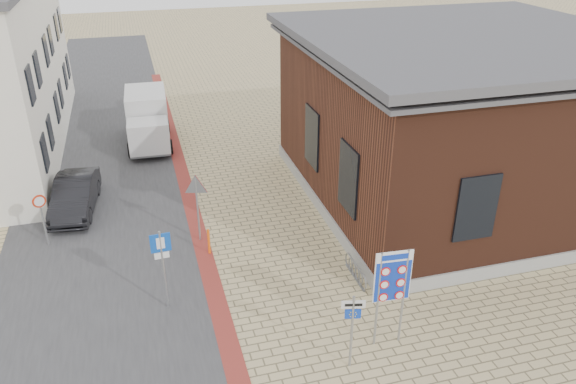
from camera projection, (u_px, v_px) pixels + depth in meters
ground at (298, 336)px, 16.20m from camera, size 120.00×120.00×0.00m
road_strip at (104, 157)px, 27.72m from camera, size 7.00×60.00×0.02m
curb_strip at (188, 193)px, 24.28m from camera, size 0.60×40.00×0.02m
brick_building at (461, 116)px, 22.80m from camera, size 13.00×13.00×6.80m
bike_rack at (355, 271)px, 18.61m from camera, size 0.08×1.80×0.60m
sedan at (75, 195)px, 22.61m from camera, size 1.90×4.34×1.39m
box_truck at (148, 119)px, 28.78m from camera, size 2.29×5.08×2.62m
border_sign at (393, 278)px, 14.98m from camera, size 1.04×0.13×3.05m
essen_sign at (352, 321)px, 14.47m from camera, size 0.61×0.18×2.30m
parking_sign at (162, 256)px, 16.52m from camera, size 0.60×0.08×2.72m
yield_sign at (196, 192)px, 19.95m from camera, size 0.91×0.32×2.62m
speed_sign at (41, 213)px, 19.95m from camera, size 0.45×0.23×2.06m
bollard at (209, 242)px, 19.82m from camera, size 0.11×0.11×0.99m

